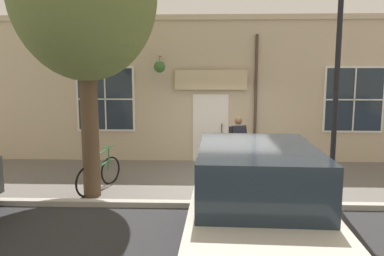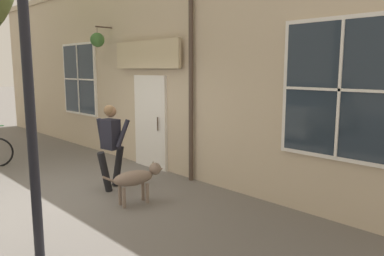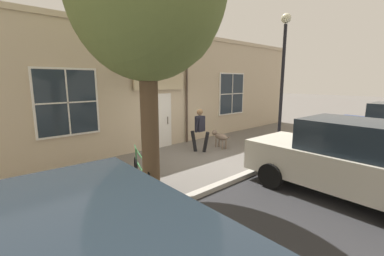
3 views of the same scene
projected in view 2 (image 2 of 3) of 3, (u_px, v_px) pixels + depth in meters
name	position (u px, v px, depth m)	size (l,w,h in m)	color
ground_plane	(68.00, 191.00, 6.93)	(90.00, 90.00, 0.00)	#66605B
storefront_facade	(164.00, 68.00, 8.18)	(0.95, 18.00, 4.49)	#C6B293
pedestrian_walking	(111.00, 140.00, 6.94)	(0.72, 0.55, 1.59)	black
dog_on_leash	(137.00, 178.00, 6.24)	(1.10, 0.40, 0.68)	#7F6B5B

